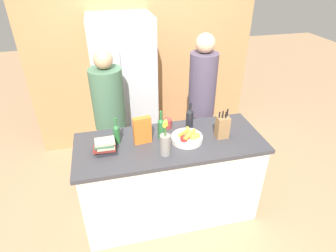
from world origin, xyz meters
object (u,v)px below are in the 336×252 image
Objects in this scene: bottle_vinegar at (117,133)px; person_in_blue at (201,101)px; refrigerator at (125,93)px; bottle_oil at (161,127)px; bottle_wine at (190,117)px; fruit_bowl at (188,137)px; cereal_box at (142,130)px; coffee_mug at (168,123)px; flower_vase at (165,143)px; knife_block at (222,127)px; book_stack at (105,146)px; person_at_sink at (110,115)px.

bottle_vinegar is 0.15× the size of person_in_blue.
refrigerator is 6.51× the size of bottle_oil.
bottle_wine is (0.33, 0.13, -0.01)m from bottle_oil.
bottle_wine is at bearing -59.59° from refrigerator.
fruit_bowl is 0.44m from cereal_box.
coffee_mug is (-0.13, 0.29, 0.01)m from fruit_bowl.
fruit_bowl is 0.87× the size of flower_vase.
coffee_mug is 0.23m from bottle_wine.
fruit_bowl is 1.05× the size of bottle_oil.
refrigerator is at bearing 120.41° from bottle_wine.
cereal_box reaches higher than bottle_vinegar.
person_in_blue reaches higher than flower_vase.
knife_block is (0.34, -0.01, 0.08)m from fruit_bowl.
bottle_oil reaches higher than coffee_mug.
bottle_vinegar is at bearing 144.89° from flower_vase.
book_stack is 0.76× the size of bottle_wine.
bottle_wine is at bearing 8.79° from bottle_vinegar.
person_in_blue reaches higher than bottle_wine.
bottle_oil is at bearing 167.62° from knife_block.
cereal_box is at bearing 126.54° from flower_vase.
bottle_wine is at bearing -21.04° from person_at_sink.
flower_vase reaches higher than book_stack.
knife_block is 0.17× the size of person_in_blue.
book_stack is (-0.77, 0.00, 0.02)m from fruit_bowl.
book_stack is at bearing -168.57° from cereal_box.
knife_block is at bearing 13.35° from flower_vase.
book_stack reaches higher than fruit_bowl.
person_at_sink is (-0.28, 0.59, -0.13)m from cereal_box.
fruit_bowl is 0.72m from person_in_blue.
bottle_wine is 0.45m from person_in_blue.
knife_block is 1.03× the size of bottle_oil.
knife_block is at bearing -26.24° from person_at_sink.
person_at_sink is (-0.44, 0.82, -0.11)m from flower_vase.
coffee_mug is (-0.47, 0.30, -0.07)m from knife_block.
refrigerator reaches higher than bottle_vinegar.
bottle_oil is 0.77m from person_in_blue.
person_at_sink reaches higher than fruit_bowl.
fruit_bowl is at bearing 30.92° from flower_vase.
person_at_sink is at bearing 136.32° from fruit_bowl.
flower_vase is (0.21, -1.36, 0.10)m from refrigerator.
cereal_box is at bearing -146.42° from person_in_blue.
person_at_sink is at bearing 83.50° from book_stack.
cereal_box is at bearing -161.52° from bottle_wine.
flower_vase reaches higher than cereal_box.
refrigerator is at bearing 98.94° from flower_vase.
coffee_mug is 0.07× the size of person_in_blue.
book_stack is 0.67m from person_at_sink.
fruit_bowl is 0.35m from knife_block.
bottle_vinegar is (-1.00, 0.14, -0.01)m from knife_block.
cereal_box is 0.98× the size of bottle_wine.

